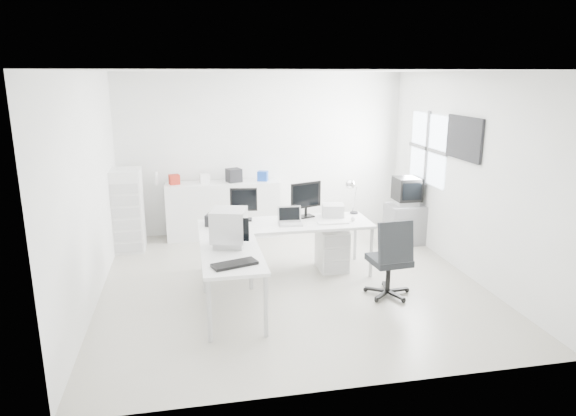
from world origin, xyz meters
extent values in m
cube|color=silver|center=(0.00, 0.00, 0.00)|extent=(5.00, 5.00, 0.01)
cube|color=white|center=(0.00, 0.00, 2.80)|extent=(5.00, 5.00, 0.01)
cube|color=silver|center=(0.00, 2.50, 1.40)|extent=(5.00, 0.02, 2.80)
cube|color=silver|center=(-2.50, 0.00, 1.40)|extent=(0.02, 5.00, 2.80)
cube|color=silver|center=(2.50, 0.00, 1.40)|extent=(0.02, 5.00, 2.80)
cube|color=silver|center=(0.69, 0.38, 0.30)|extent=(0.40, 0.50, 0.60)
cube|color=black|center=(-0.86, 0.43, 0.83)|extent=(0.52, 0.47, 0.15)
cube|color=silver|center=(0.64, 0.18, 0.76)|extent=(0.43, 0.14, 0.02)
sphere|color=silver|center=(0.94, 0.23, 0.78)|extent=(0.07, 0.07, 0.07)
cube|color=#B1B1B1|center=(0.74, 0.55, 0.84)|extent=(0.35, 0.32, 0.18)
cube|color=black|center=(-0.86, -1.17, 0.77)|extent=(0.53, 0.34, 0.03)
cube|color=slate|center=(2.22, 1.30, 0.33)|extent=(0.60, 0.49, 0.66)
cube|color=silver|center=(-0.74, 2.24, 0.48)|extent=(1.93, 0.48, 0.97)
cube|color=maroon|center=(-1.54, 2.24, 1.05)|extent=(0.20, 0.18, 0.16)
cube|color=silver|center=(-1.04, 2.24, 1.04)|extent=(0.18, 0.16, 0.16)
cube|color=black|center=(-0.54, 2.24, 1.08)|extent=(0.29, 0.28, 0.23)
cube|color=#163F9F|center=(-0.04, 2.24, 1.05)|extent=(0.21, 0.20, 0.17)
cylinder|color=silver|center=(-1.84, 2.28, 1.08)|extent=(0.07, 0.07, 0.22)
cube|color=silver|center=(-2.28, 1.83, 0.66)|extent=(0.46, 0.55, 1.32)
camera|label=1|loc=(-1.30, -6.40, 2.77)|focal=32.00mm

